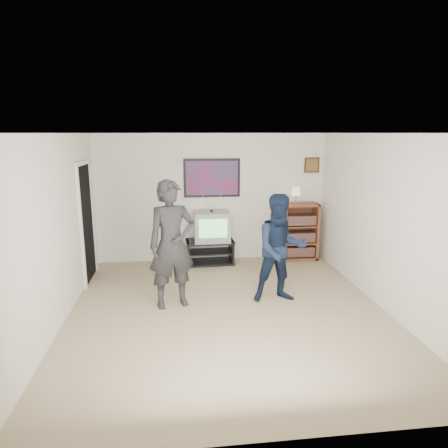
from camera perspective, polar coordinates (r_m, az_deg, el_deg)
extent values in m
cube|color=#8D7159|center=(5.86, 0.59, -12.40)|extent=(4.50, 5.00, 0.01)
cube|color=white|center=(5.30, 0.65, 12.85)|extent=(4.50, 5.00, 0.01)
cube|color=silver|center=(7.89, -1.73, 3.72)|extent=(4.50, 0.01, 2.50)
cube|color=silver|center=(5.63, -22.75, -1.01)|extent=(0.01, 5.00, 2.50)
cube|color=silver|center=(6.15, 21.89, 0.18)|extent=(0.01, 5.00, 2.50)
cube|color=black|center=(7.79, -2.04, -2.50)|extent=(0.94, 0.54, 0.04)
cube|color=black|center=(7.91, -2.02, -5.44)|extent=(0.94, 0.54, 0.04)
cube|color=black|center=(7.83, -5.18, -4.07)|extent=(0.06, 0.49, 0.46)
cube|color=black|center=(7.89, 1.09, -3.87)|extent=(0.06, 0.49, 0.46)
imported|color=#252527|center=(5.80, -7.47, -2.92)|extent=(0.78, 0.62, 1.87)
imported|color=black|center=(6.01, 8.08, -3.50)|extent=(0.82, 0.65, 1.64)
cube|color=white|center=(5.99, -7.45, -0.35)|extent=(0.05, 0.12, 0.03)
cube|color=white|center=(6.18, 8.13, -0.99)|extent=(0.06, 0.13, 0.04)
cube|color=black|center=(7.81, -1.73, 6.59)|extent=(1.10, 0.03, 0.75)
cube|color=white|center=(7.76, -5.84, 8.71)|extent=(0.28, 0.02, 0.14)
cube|color=#3D2913|center=(8.21, 12.44, 8.22)|extent=(0.30, 0.03, 0.30)
cube|color=black|center=(7.19, -19.08, 0.08)|extent=(0.03, 0.85, 2.00)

